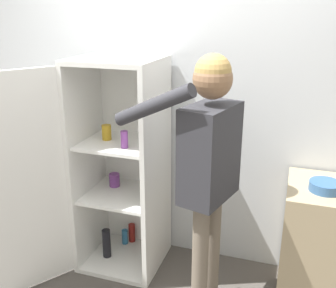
% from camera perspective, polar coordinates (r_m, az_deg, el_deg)
% --- Properties ---
extents(wall_back, '(7.00, 0.06, 2.55)m').
position_cam_1_polar(wall_back, '(3.10, 1.17, 5.80)').
color(wall_back, silver).
rests_on(wall_back, ground_plane).
extents(refrigerator, '(1.00, 1.09, 1.66)m').
position_cam_1_polar(refrigerator, '(3.04, -9.43, -3.72)').
color(refrigerator, white).
rests_on(refrigerator, ground_plane).
extents(person, '(0.75, 0.54, 1.75)m').
position_cam_1_polar(person, '(2.43, 5.90, -1.74)').
color(person, '#726656').
rests_on(person, ground_plane).
extents(bowl, '(0.20, 0.20, 0.06)m').
position_cam_1_polar(bowl, '(2.71, 21.83, -5.74)').
color(bowl, '#335B8E').
rests_on(bowl, counter).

